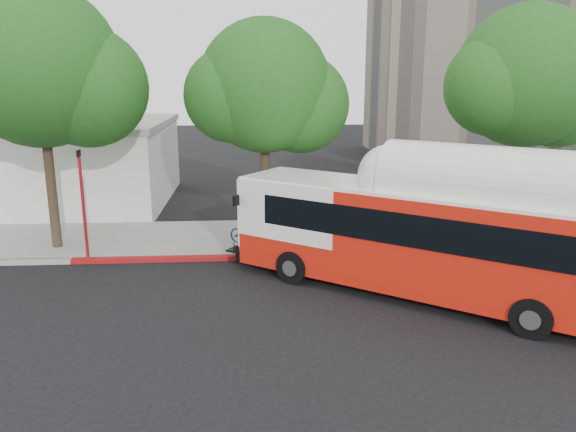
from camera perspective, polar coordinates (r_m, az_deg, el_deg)
name	(u,v)px	position (r m, az deg, el deg)	size (l,w,h in m)	color
ground	(305,300)	(16.96, 1.71, -8.50)	(120.00, 120.00, 0.00)	black
sidewalk	(290,237)	(23.05, 0.20, -2.10)	(60.00, 5.00, 0.15)	gray
curb_strip	(295,256)	(20.57, 0.69, -4.13)	(60.00, 0.30, 0.15)	gray
red_curb_segment	(212,258)	(20.57, -7.69, -4.25)	(10.00, 0.32, 0.16)	maroon
street_tree_left	(53,73)	(22.26, -22.72, 13.29)	(6.67, 5.80, 9.74)	#2D2116
street_tree_mid	(275,92)	(21.66, -1.31, 12.51)	(5.75, 5.00, 8.62)	#2D2116
street_tree_right	(537,82)	(24.07, 23.94, 12.33)	(6.21, 5.40, 9.18)	#2D2116
low_commercial_bldg	(9,162)	(32.40, -26.45, 4.92)	(16.20, 10.20, 4.25)	silver
transit_bus	(426,241)	(17.13, 13.83, -2.45)	(11.54, 9.30, 3.76)	red
signal_pole	(83,205)	(21.06, -20.08, 1.02)	(0.11, 0.38, 4.01)	#A6111A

